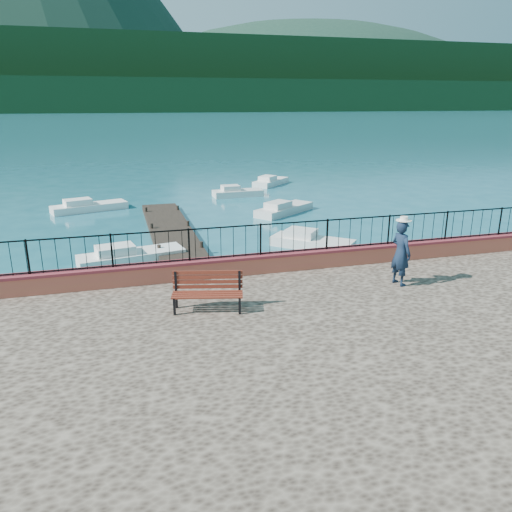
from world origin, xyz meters
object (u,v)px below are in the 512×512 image
park_bench (208,299)px  boat_5 (271,180)px  person (401,253)px  boat_1 (313,239)px  boat_2 (284,206)px  boat_4 (238,190)px  boat_0 (131,253)px  boat_3 (89,204)px

park_bench → boat_5: (9.72, 25.56, -1.10)m
person → boat_5: 25.57m
boat_1 → boat_2: same height
person → boat_4: (0.36, 21.18, -1.75)m
boat_0 → boat_5: bearing=45.1°
person → boat_4: person is taller
boat_3 → boat_1: bearing=-64.7°
boat_1 → boat_0: bearing=-138.1°
boat_2 → boat_4: same height
boat_4 → boat_0: bearing=-122.6°
person → boat_4: bearing=-13.4°
boat_5 → boat_2: bearing=-148.1°
boat_1 → boat_4: size_ratio=1.08×
boat_4 → boat_3: bearing=-169.4°
park_bench → boat_3: park_bench is taller
boat_0 → boat_2: bearing=26.8°
person → boat_0: 11.05m
boat_0 → boat_1: (7.92, -0.03, 0.00)m
park_bench → boat_3: bearing=114.5°
person → boat_0: size_ratio=0.45×
boat_1 → boat_3: same height
boat_4 → boat_2: bearing=-79.7°
boat_0 → boat_3: (-2.01, 10.90, 0.00)m
park_bench → boat_3: size_ratio=0.43×
person → boat_4: size_ratio=0.56×
boat_4 → boat_5: bearing=45.5°
park_bench → boat_2: size_ratio=0.45×
person → boat_0: person is taller
boat_0 → boat_1: bearing=-11.6°
boat_5 → boat_3: bearing=159.9°
boat_1 → boat_5: (3.42, 17.14, 0.00)m
boat_0 → boat_3: size_ratio=0.97×
boat_1 → boat_4: bearing=133.1°
person → boat_2: size_ratio=0.45×
boat_0 → boat_5: size_ratio=1.13×
boat_0 → boat_3: same height
boat_2 → boat_4: size_ratio=1.24×
boat_1 → boat_4: (-0.23, 13.13, 0.00)m
boat_4 → person: bearing=-93.2°
boat_0 → person: bearing=-59.2°
boat_3 → boat_4: bearing=-4.2°
person → boat_0: bearing=29.8°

